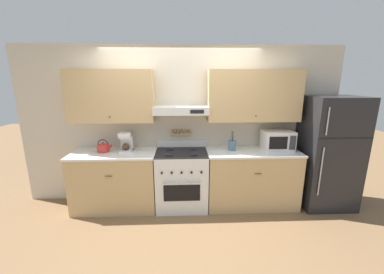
% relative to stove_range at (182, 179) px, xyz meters
% --- Properties ---
extents(ground_plane, '(16.00, 16.00, 0.00)m').
position_rel_stove_range_xyz_m(ground_plane, '(0.00, -0.31, -0.47)').
color(ground_plane, brown).
extents(wall_back, '(5.20, 0.46, 2.55)m').
position_rel_stove_range_xyz_m(wall_back, '(0.04, 0.27, 1.01)').
color(wall_back, beige).
rests_on(wall_back, ground_plane).
extents(counter_left, '(1.30, 0.65, 0.92)m').
position_rel_stove_range_xyz_m(counter_left, '(-1.05, 0.01, -0.00)').
color(counter_left, tan).
rests_on(counter_left, ground_plane).
extents(counter_right, '(1.46, 0.65, 0.92)m').
position_rel_stove_range_xyz_m(counter_right, '(1.13, 0.01, -0.00)').
color(counter_right, tan).
rests_on(counter_right, ground_plane).
extents(stove_range, '(0.80, 0.66, 1.04)m').
position_rel_stove_range_xyz_m(stove_range, '(0.00, 0.00, 0.00)').
color(stove_range, white).
rests_on(stove_range, ground_plane).
extents(refrigerator, '(0.81, 0.70, 1.78)m').
position_rel_stove_range_xyz_m(refrigerator, '(2.34, -0.03, 0.42)').
color(refrigerator, '#232326').
rests_on(refrigerator, ground_plane).
extents(tea_kettle, '(0.24, 0.18, 0.20)m').
position_rel_stove_range_xyz_m(tea_kettle, '(-1.22, 0.07, 0.53)').
color(tea_kettle, red).
rests_on(tea_kettle, counter_left).
extents(coffee_maker, '(0.18, 0.22, 0.30)m').
position_rel_stove_range_xyz_m(coffee_maker, '(-0.86, 0.09, 0.61)').
color(coffee_maker, white).
rests_on(coffee_maker, counter_left).
extents(microwave, '(0.47, 0.36, 0.31)m').
position_rel_stove_range_xyz_m(microwave, '(1.54, 0.09, 0.61)').
color(microwave, white).
rests_on(microwave, counter_right).
extents(utensil_crock, '(0.12, 0.12, 0.31)m').
position_rel_stove_range_xyz_m(utensil_crock, '(0.81, 0.07, 0.54)').
color(utensil_crock, slate).
rests_on(utensil_crock, counter_right).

